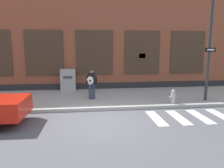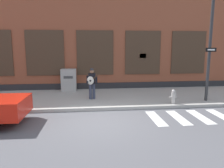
% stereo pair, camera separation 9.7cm
% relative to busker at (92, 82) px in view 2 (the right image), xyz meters
% --- Properties ---
extents(ground_plane, '(160.00, 160.00, 0.00)m').
position_rel_busker_xyz_m(ground_plane, '(0.29, -3.14, -1.09)').
color(ground_plane, '#56565B').
extents(sidewalk, '(28.00, 4.51, 0.16)m').
position_rel_busker_xyz_m(sidewalk, '(0.29, 0.57, -1.01)').
color(sidewalk, '#ADAAA3').
rests_on(sidewalk, ground).
extents(building_backdrop, '(28.00, 4.06, 7.86)m').
position_rel_busker_xyz_m(building_backdrop, '(0.29, 4.82, 2.83)').
color(building_backdrop, brown).
rests_on(building_backdrop, ground).
extents(crosswalk, '(5.20, 1.90, 0.01)m').
position_rel_busker_xyz_m(crosswalk, '(4.95, -2.99, -1.08)').
color(crosswalk, silver).
rests_on(crosswalk, ground).
extents(busker, '(0.71, 0.53, 1.64)m').
position_rel_busker_xyz_m(busker, '(0.00, 0.00, 0.00)').
color(busker, '#33384C').
rests_on(busker, sidewalk).
extents(utility_box, '(0.93, 0.62, 1.37)m').
position_rel_busker_xyz_m(utility_box, '(-1.40, 2.38, -0.24)').
color(utility_box, '#ADADA8').
rests_on(utility_box, sidewalk).
extents(fire_hydrant, '(0.38, 0.20, 0.70)m').
position_rel_busker_xyz_m(fire_hydrant, '(3.94, -1.34, -0.59)').
color(fire_hydrant, '#B2ADA8').
rests_on(fire_hydrant, sidewalk).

